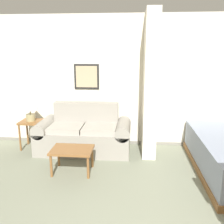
# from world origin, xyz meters

# --- Properties ---
(wall_back) EXTENTS (7.25, 0.16, 2.60)m
(wall_back) POSITION_xyz_m (-0.00, 3.76, 1.29)
(wall_back) COLOR silver
(wall_back) RESTS_ON ground_plane
(wall_partition_pillar) EXTENTS (0.24, 0.79, 2.60)m
(wall_partition_pillar) POSITION_xyz_m (-0.06, 3.31, 1.30)
(wall_partition_pillar) COLOR silver
(wall_partition_pillar) RESTS_ON ground_plane
(couch) EXTENTS (1.80, 0.84, 0.90)m
(couch) POSITION_xyz_m (-1.31, 3.28, 0.33)
(couch) COLOR gray
(couch) RESTS_ON ground_plane
(coffee_table) EXTENTS (0.66, 0.47, 0.40)m
(coffee_table) POSITION_xyz_m (-1.32, 2.37, 0.34)
(coffee_table) COLOR brown
(coffee_table) RESTS_ON ground_plane
(side_table) EXTENTS (0.41, 0.41, 0.56)m
(side_table) POSITION_xyz_m (-2.37, 3.31, 0.46)
(side_table) COLOR brown
(side_table) RESTS_ON ground_plane
(table_lamp) EXTENTS (0.32, 0.32, 0.46)m
(table_lamp) POSITION_xyz_m (-2.37, 3.31, 0.86)
(table_lamp) COLOR tan
(table_lamp) RESTS_ON side_table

